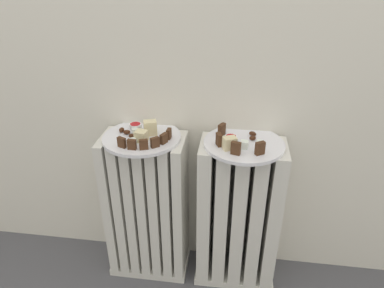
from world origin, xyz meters
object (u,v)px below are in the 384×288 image
radiator_left (147,209)px  jam_bowl_right (231,139)px  radiator_right (238,217)px  jam_bowl_left (135,126)px  fork (145,133)px  plate_left (142,137)px  plate_right (244,144)px

radiator_left → jam_bowl_right: 0.46m
radiator_right → jam_bowl_left: 0.52m
radiator_right → jam_bowl_left: size_ratio=13.71×
radiator_left → radiator_right: bearing=0.0°
radiator_right → jam_bowl_left: (-0.39, 0.05, 0.34)m
fork → plate_left: bearing=-103.4°
radiator_left → jam_bowl_right: (0.31, -0.00, 0.34)m
jam_bowl_right → fork: 0.31m
jam_bowl_left → jam_bowl_right: size_ratio=1.06×
radiator_right → jam_bowl_left: bearing=173.1°
jam_bowl_right → fork: (-0.31, 0.02, -0.01)m
radiator_right → plate_left: bearing=-180.0°
radiator_left → radiator_right: (0.36, 0.00, 0.00)m
radiator_left → fork: (0.01, 0.02, 0.33)m
plate_right → fork: size_ratio=3.25×
radiator_right → plate_left: plate_left is taller
jam_bowl_left → radiator_left: bearing=-53.1°
radiator_left → plate_right: 0.48m
radiator_right → jam_bowl_left: jam_bowl_left is taller
fork → radiator_right: bearing=-3.6°
radiator_left → plate_left: size_ratio=2.23×
radiator_left → jam_bowl_left: (-0.04, 0.05, 0.34)m
radiator_right → plate_left: size_ratio=2.23×
plate_right → jam_bowl_right: 0.05m
plate_right → jam_bowl_left: (-0.39, 0.05, 0.02)m
radiator_left → plate_right: size_ratio=2.23×
plate_left → jam_bowl_right: size_ratio=6.52×
radiator_right → fork: (-0.35, 0.02, 0.33)m
jam_bowl_right → plate_right: bearing=3.5°
radiator_right → plate_right: bearing=-90.0°
radiator_right → jam_bowl_right: (-0.05, -0.00, 0.34)m
jam_bowl_left → jam_bowl_right: 0.35m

